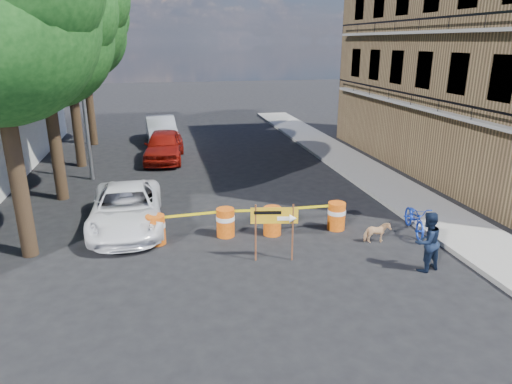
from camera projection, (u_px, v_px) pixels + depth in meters
name	position (u px, v px, depth m)	size (l,w,h in m)	color
ground	(279.00, 263.00, 12.51)	(120.00, 120.00, 0.00)	black
sidewalk_east	(384.00, 184.00, 19.28)	(2.40, 40.00, 0.15)	gray
apartment_building	(494.00, 36.00, 20.42)	(8.00, 16.00, 12.00)	olive
tree_mid_a	(42.00, 35.00, 15.79)	(5.25, 5.00, 8.68)	#332316
tree_mid_b	(66.00, 19.00, 20.21)	(5.67, 5.40, 9.62)	#332316
tree_far	(83.00, 33.00, 25.00)	(5.04, 4.80, 8.84)	#332316
streetlamp	(83.00, 78.00, 18.78)	(1.25, 0.18, 8.00)	gray
barrel_far_left	(156.00, 229.00, 13.60)	(0.58, 0.58, 0.90)	#C3490B
barrel_mid_left	(225.00, 222.00, 14.14)	(0.58, 0.58, 0.90)	#C3490B
barrel_mid_right	(272.00, 220.00, 14.26)	(0.58, 0.58, 0.90)	#C3490B
barrel_far_right	(336.00, 215.00, 14.66)	(0.58, 0.58, 0.90)	#C3490B
detour_sign	(280.00, 220.00, 12.32)	(1.27, 0.38, 1.65)	#592D19
pedestrian	(427.00, 242.00, 11.91)	(0.79, 0.62, 1.63)	black
bicycle	(416.00, 205.00, 14.23)	(0.65, 0.98, 1.86)	#1637B9
dog	(377.00, 233.00, 13.70)	(0.35, 0.76, 0.65)	#E6B784
suv_white	(126.00, 208.00, 14.72)	(2.23, 4.84, 1.35)	white
sedan_red	(164.00, 146.00, 23.10)	(1.81, 4.51, 1.54)	maroon
sedan_silver	(161.00, 130.00, 27.20)	(1.64, 4.70, 1.55)	silver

